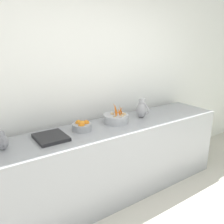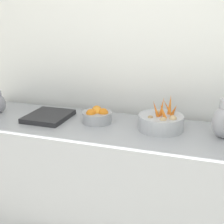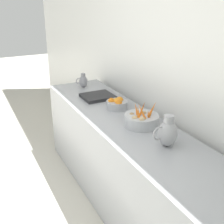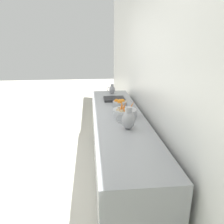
{
  "view_description": "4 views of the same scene",
  "coord_description": "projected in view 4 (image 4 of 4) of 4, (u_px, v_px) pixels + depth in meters",
  "views": [
    {
      "loc": [
        0.66,
        -1.53,
        1.88
      ],
      "look_at": [
        -1.44,
        -0.08,
        1.13
      ],
      "focal_mm": 37.8,
      "sensor_mm": 36.0,
      "label": 1
    },
    {
      "loc": [
        0.37,
        0.37,
        1.68
      ],
      "look_at": [
        -1.36,
        -0.2,
        1.09
      ],
      "focal_mm": 48.28,
      "sensor_mm": 36.0,
      "label": 2
    },
    {
      "loc": [
        -0.27,
        2.06,
        2.04
      ],
      "look_at": [
        -1.33,
        -0.01,
        1.08
      ],
      "focal_mm": 46.64,
      "sensor_mm": 36.0,
      "label": 3
    },
    {
      "loc": [
        -1.15,
        2.76,
        1.89
      ],
      "look_at": [
        -1.4,
        0.26,
        1.06
      ],
      "focal_mm": 35.43,
      "sensor_mm": 36.0,
      "label": 4
    }
  ],
  "objects": [
    {
      "name": "metal_pitcher_short",
      "position": [
        112.0,
        89.0,
        4.07
      ],
      "size": [
        0.15,
        0.11,
        0.18
      ],
      "color": "gray",
      "rests_on": "prep_counter"
    },
    {
      "name": "metal_pitcher_tall",
      "position": [
        128.0,
        119.0,
        2.46
      ],
      "size": [
        0.21,
        0.15,
        0.25
      ],
      "color": "#A3A3A8",
      "rests_on": "prep_counter"
    },
    {
      "name": "orange_bowl",
      "position": [
        120.0,
        103.0,
        3.3
      ],
      "size": [
        0.22,
        0.22,
        0.11
      ],
      "color": "#9EA0A5",
      "rests_on": "prep_counter"
    },
    {
      "name": "tile_wall_left",
      "position": [
        167.0,
        79.0,
        2.3
      ],
      "size": [
        0.1,
        9.45,
        3.0
      ],
      "primitive_type": "cube",
      "color": "white",
      "rests_on": "ground_plane"
    },
    {
      "name": "vegetable_colander",
      "position": [
        125.0,
        113.0,
        2.85
      ],
      "size": [
        0.31,
        0.31,
        0.23
      ],
      "color": "#ADAFB5",
      "rests_on": "prep_counter"
    },
    {
      "name": "prep_counter",
      "position": [
        118.0,
        148.0,
        3.05
      ],
      "size": [
        0.66,
        2.99,
        0.93
      ],
      "primitive_type": "cube",
      "color": "#9EA0A5",
      "rests_on": "ground_plane"
    },
    {
      "name": "ground_plane",
      "position": [
        11.0,
        181.0,
        3.09
      ],
      "size": [
        16.5,
        16.5,
        0.0
      ],
      "primitive_type": "plane",
      "color": "beige"
    },
    {
      "name": "counter_sink_basin",
      "position": [
        114.0,
        99.0,
        3.66
      ],
      "size": [
        0.34,
        0.3,
        0.04
      ],
      "primitive_type": "cube",
      "color": "#232326",
      "rests_on": "prep_counter"
    }
  ]
}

